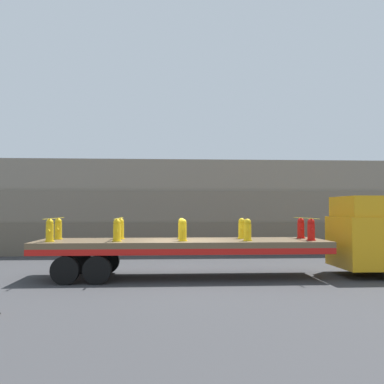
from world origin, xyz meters
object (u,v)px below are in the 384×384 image
Objects in this scene: fire_hydrant_yellow_near_0 at (50,231)px; fire_hydrant_yellow_far_3 at (242,229)px; flatbed_trailer at (168,246)px; fire_hydrant_yellow_far_0 at (58,229)px; fire_hydrant_yellow_near_3 at (248,230)px; fire_hydrant_yellow_far_2 at (182,229)px; fire_hydrant_yellow_near_2 at (183,230)px; fire_hydrant_yellow_far_1 at (120,229)px; truck_cab at (375,235)px; fire_hydrant_red_far_4 at (301,228)px; fire_hydrant_red_near_4 at (311,230)px; fire_hydrant_yellow_near_1 at (117,231)px.

fire_hydrant_yellow_near_0 and fire_hydrant_yellow_far_3 have the same top height.
flatbed_trailer is 13.28× the size of fire_hydrant_yellow_near_0.
fire_hydrant_yellow_near_3 is (6.68, -1.13, 0.00)m from fire_hydrant_yellow_far_0.
fire_hydrant_yellow_near_0 is 4.59m from fire_hydrant_yellow_far_2.
fire_hydrant_yellow_near_3 is at bearing -9.59° from fire_hydrant_yellow_far_0.
fire_hydrant_yellow_near_2 is 1.00× the size of fire_hydrant_yellow_near_3.
fire_hydrant_yellow_far_1 is at bearing 26.88° from fire_hydrant_yellow_near_0.
fire_hydrant_red_far_4 is at bearing 167.61° from truck_cab.
truck_cab is 3.77× the size of fire_hydrant_yellow_near_0.
fire_hydrant_red_near_4 is at bearing -90.00° from fire_hydrant_red_far_4.
fire_hydrant_yellow_far_0 is 4.59m from fire_hydrant_yellow_near_2.
fire_hydrant_yellow_near_0 and fire_hydrant_yellow_near_3 have the same top height.
flatbed_trailer is 13.28× the size of fire_hydrant_yellow_near_3.
fire_hydrant_red_far_4 is at bearing 0.00° from fire_hydrant_yellow_far_2.
fire_hydrant_yellow_near_1 is at bearing 180.00° from fire_hydrant_yellow_near_2.
fire_hydrant_yellow_near_1 is at bearing -161.88° from flatbed_trailer.
flatbed_trailer is at bearing -8.13° from fire_hydrant_yellow_far_0.
truck_cab reaches higher than fire_hydrant_red_far_4.
fire_hydrant_yellow_near_1 is (-9.24, -0.56, 0.23)m from truck_cab.
fire_hydrant_yellow_near_2 is 4.45m from fire_hydrant_red_near_4.
fire_hydrant_yellow_far_1 is 1.00× the size of fire_hydrant_yellow_far_2.
fire_hydrant_yellow_far_3 is at bearing 0.00° from fire_hydrant_yellow_far_1.
flatbed_trailer is at bearing -168.32° from fire_hydrant_yellow_far_3.
fire_hydrant_yellow_near_0 is 2.23m from fire_hydrant_yellow_near_1.
fire_hydrant_yellow_far_1 is at bearing 180.00° from fire_hydrant_yellow_far_3.
fire_hydrant_yellow_far_2 is 4.59m from fire_hydrant_red_near_4.
fire_hydrant_yellow_near_2 and fire_hydrant_yellow_far_3 have the same top height.
fire_hydrant_yellow_far_2 is 2.23m from fire_hydrant_yellow_far_3.
fire_hydrant_yellow_far_0 is (-3.95, 0.56, 0.59)m from flatbed_trailer.
fire_hydrant_yellow_near_2 is (2.23, 0.00, 0.00)m from fire_hydrant_yellow_near_1.
truck_cab is 11.49m from fire_hydrant_yellow_far_0.
truck_cab is 7.04m from fire_hydrant_yellow_far_2.
fire_hydrant_yellow_near_3 is (4.45, 0.00, 0.00)m from fire_hydrant_yellow_near_1.
fire_hydrant_yellow_near_1 is 6.77m from fire_hydrant_red_far_4.
fire_hydrant_yellow_near_1 and fire_hydrant_yellow_near_3 have the same top height.
fire_hydrant_yellow_far_3 is at bearing 180.00° from fire_hydrant_red_far_4.
fire_hydrant_yellow_far_0 is 8.90m from fire_hydrant_red_far_4.
truck_cab reaches higher than fire_hydrant_yellow_near_0.
truck_cab is at bearing 0.00° from flatbed_trailer.
fire_hydrant_red_near_4 is at bearing -14.22° from fire_hydrant_yellow_far_2.
fire_hydrant_yellow_far_2 is 1.00× the size of fire_hydrant_red_far_4.
fire_hydrant_yellow_far_1 reaches higher than flatbed_trailer.
truck_cab is at bearing -4.59° from fire_hydrant_yellow_far_2.
flatbed_trailer is 13.28× the size of fire_hydrant_red_far_4.
fire_hydrant_yellow_near_3 is at bearing -153.12° from fire_hydrant_red_far_4.
fire_hydrant_yellow_far_0 is at bearing 172.78° from fire_hydrant_red_near_4.
fire_hydrant_red_near_4 is (4.95, -0.56, 0.59)m from flatbed_trailer.
fire_hydrant_yellow_near_1 is 6.68m from fire_hydrant_red_near_4.
fire_hydrant_yellow_far_1 is (-1.72, 0.56, 0.59)m from flatbed_trailer.
fire_hydrant_yellow_far_1 is at bearing 0.00° from fire_hydrant_yellow_far_0.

